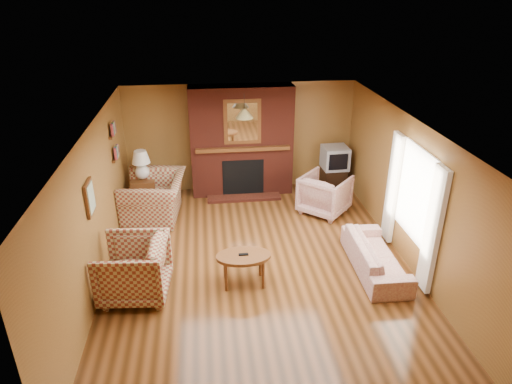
{
  "coord_description": "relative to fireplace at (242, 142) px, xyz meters",
  "views": [
    {
      "loc": [
        -0.8,
        -6.39,
        4.37
      ],
      "look_at": [
        0.03,
        0.6,
        1.09
      ],
      "focal_mm": 32.0,
      "sensor_mm": 36.0,
      "label": 1
    }
  ],
  "objects": [
    {
      "name": "crt_tv",
      "position": [
        2.05,
        -0.19,
        -0.38
      ],
      "size": [
        0.57,
        0.56,
        0.5
      ],
      "color": "#9C9FA3",
      "rests_on": "tv_stand"
    },
    {
      "name": "fireplace",
      "position": [
        0.0,
        0.0,
        0.0
      ],
      "size": [
        2.2,
        0.82,
        2.4
      ],
      "color": "#571D13",
      "rests_on": "floor"
    },
    {
      "name": "botanical_print",
      "position": [
        -2.47,
        -3.28,
        0.37
      ],
      "size": [
        0.05,
        0.4,
        0.5
      ],
      "color": "brown",
      "rests_on": "wall_left"
    },
    {
      "name": "side_table",
      "position": [
        -2.1,
        -0.53,
        -0.86
      ],
      "size": [
        0.51,
        0.51,
        0.65
      ],
      "primitive_type": "cube",
      "rotation": [
        0.0,
        0.0,
        0.04
      ],
      "color": "brown",
      "rests_on": "floor"
    },
    {
      "name": "table_lamp",
      "position": [
        -2.1,
        -0.53,
        -0.19
      ],
      "size": [
        0.37,
        0.37,
        0.61
      ],
      "color": "silver",
      "rests_on": "side_table"
    },
    {
      "name": "wall_front",
      "position": [
        0.0,
        -6.23,
        0.02
      ],
      "size": [
        6.5,
        0.0,
        6.5
      ],
      "primitive_type": "plane",
      "rotation": [
        -1.57,
        0.0,
        0.0
      ],
      "color": "olive",
      "rests_on": "floor"
    },
    {
      "name": "wall_left",
      "position": [
        -2.5,
        -2.98,
        0.02
      ],
      "size": [
        0.0,
        6.5,
        6.5
      ],
      "primitive_type": "plane",
      "rotation": [
        1.57,
        0.0,
        1.57
      ],
      "color": "olive",
      "rests_on": "floor"
    },
    {
      "name": "floral_sofa",
      "position": [
        1.9,
        -3.31,
        -0.93
      ],
      "size": [
        0.72,
        1.77,
        0.51
      ],
      "primitive_type": "imported",
      "rotation": [
        0.0,
        0.0,
        1.55
      ],
      "color": "beige",
      "rests_on": "floor"
    },
    {
      "name": "pendant_light",
      "position": [
        0.0,
        -0.68,
        0.82
      ],
      "size": [
        0.36,
        0.36,
        0.48
      ],
      "color": "black",
      "rests_on": "ceiling"
    },
    {
      "name": "bookshelf",
      "position": [
        -2.44,
        -1.08,
        0.48
      ],
      "size": [
        0.09,
        0.55,
        0.71
      ],
      "color": "brown",
      "rests_on": "wall_left"
    },
    {
      "name": "coffee_table",
      "position": [
        -0.29,
        -3.43,
        -0.73
      ],
      "size": [
        0.85,
        0.53,
        0.54
      ],
      "color": "brown",
      "rests_on": "floor"
    },
    {
      "name": "ceiling",
      "position": [
        0.0,
        -2.98,
        1.22
      ],
      "size": [
        6.5,
        6.5,
        0.0
      ],
      "primitive_type": "plane",
      "rotation": [
        3.14,
        0.0,
        0.0
      ],
      "color": "silver",
      "rests_on": "wall_back"
    },
    {
      "name": "floor",
      "position": [
        0.0,
        -2.98,
        -1.18
      ],
      "size": [
        6.5,
        6.5,
        0.0
      ],
      "primitive_type": "plane",
      "color": "#42250E",
      "rests_on": "ground"
    },
    {
      "name": "window_right",
      "position": [
        2.45,
        -3.18,
        -0.06
      ],
      "size": [
        0.1,
        1.85,
        2.0
      ],
      "color": "beige",
      "rests_on": "wall_right"
    },
    {
      "name": "wall_back",
      "position": [
        0.0,
        0.27,
        0.02
      ],
      "size": [
        6.5,
        0.0,
        6.5
      ],
      "primitive_type": "plane",
      "rotation": [
        1.57,
        0.0,
        0.0
      ],
      "color": "olive",
      "rests_on": "floor"
    },
    {
      "name": "plaid_armchair",
      "position": [
        -1.95,
        -3.52,
        -0.72
      ],
      "size": [
        1.09,
        1.06,
        0.92
      ],
      "primitive_type": "imported",
      "rotation": [
        0.0,
        0.0,
        -1.66
      ],
      "color": "maroon",
      "rests_on": "floor"
    },
    {
      "name": "tv_stand",
      "position": [
        2.05,
        -0.18,
        -0.91
      ],
      "size": [
        0.52,
        0.48,
        0.55
      ],
      "primitive_type": "cube",
      "rotation": [
        0.0,
        0.0,
        0.04
      ],
      "color": "black",
      "rests_on": "floor"
    },
    {
      "name": "plaid_loveseat",
      "position": [
        -1.85,
        -1.0,
        -0.75
      ],
      "size": [
        1.29,
        1.44,
        0.87
      ],
      "primitive_type": "imported",
      "rotation": [
        0.0,
        0.0,
        -1.67
      ],
      "color": "maroon",
      "rests_on": "floor"
    },
    {
      "name": "wall_right",
      "position": [
        2.5,
        -2.98,
        0.02
      ],
      "size": [
        0.0,
        6.5,
        6.5
      ],
      "primitive_type": "plane",
      "rotation": [
        1.57,
        0.0,
        -1.57
      ],
      "color": "olive",
      "rests_on": "floor"
    },
    {
      "name": "floral_armchair",
      "position": [
        1.59,
        -1.19,
        -0.78
      ],
      "size": [
        1.24,
        1.24,
        0.81
      ],
      "primitive_type": "imported",
      "rotation": [
        0.0,
        0.0,
        2.4
      ],
      "color": "beige",
      "rests_on": "floor"
    }
  ]
}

